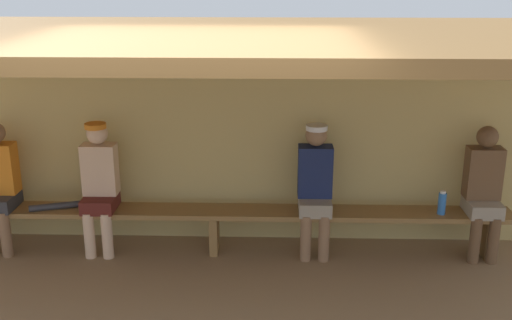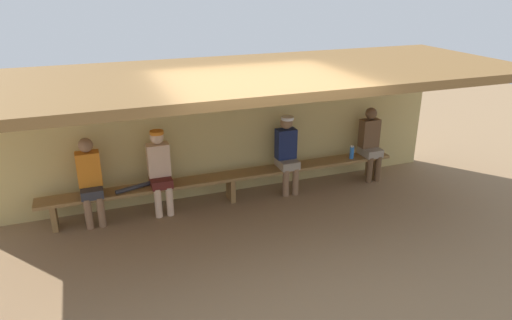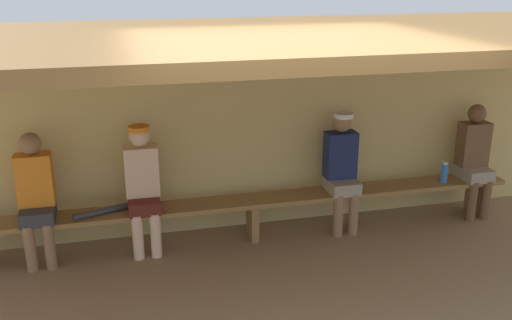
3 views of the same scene
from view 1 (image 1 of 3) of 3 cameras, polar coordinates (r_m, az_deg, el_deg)
name	(u,v)px [view 1 (image 1 of 3)]	position (r m, az deg, el deg)	size (l,w,h in m)	color
back_wall	(217,137)	(6.52, -3.64, 2.15)	(8.00, 0.20, 2.20)	tan
dugout_roof	(199,40)	(5.03, -5.26, 10.97)	(8.00, 2.80, 0.12)	brown
bench	(214,216)	(6.33, -3.88, -5.17)	(6.00, 0.36, 0.46)	olive
player_leftmost	(315,184)	(6.19, 5.46, -2.19)	(0.34, 0.42, 1.34)	gray
player_with_sunglasses	(484,187)	(6.52, 20.20, -2.36)	(0.34, 0.42, 1.34)	gray
player_rightmost	(99,182)	(6.42, -14.20, -1.94)	(0.34, 0.42, 1.34)	#591E19
water_bottle_clear	(442,203)	(6.41, 16.72, -3.81)	(0.08, 0.08, 0.24)	blue
baseball_bat	(69,205)	(6.60, -16.85, -3.97)	(0.07, 0.07, 0.76)	#333338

